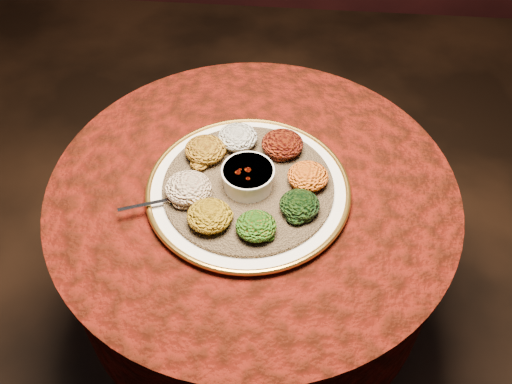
{
  "coord_description": "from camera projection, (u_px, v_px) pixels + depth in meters",
  "views": [
    {
      "loc": [
        0.09,
        -0.87,
        1.73
      ],
      "look_at": [
        0.01,
        -0.04,
        0.76
      ],
      "focal_mm": 40.0,
      "sensor_mm": 36.0,
      "label": 1
    }
  ],
  "objects": [
    {
      "name": "spoon",
      "position": [
        171.0,
        199.0,
        1.26
      ],
      "size": [
        0.14,
        0.07,
        0.01
      ],
      "rotation": [
        0.0,
        0.0,
        -2.78
      ],
      "color": "silver",
      "rests_on": "injera"
    },
    {
      "name": "portion_ayib",
      "position": [
        238.0,
        137.0,
        1.36
      ],
      "size": [
        0.1,
        0.09,
        0.05
      ],
      "primitive_type": "ellipsoid",
      "color": "beige",
      "rests_on": "injera"
    },
    {
      "name": "portion_gomen",
      "position": [
        300.0,
        204.0,
        1.23
      ],
      "size": [
        0.09,
        0.08,
        0.04
      ],
      "primitive_type": "ellipsoid",
      "color": "black",
      "rests_on": "injera"
    },
    {
      "name": "platter",
      "position": [
        248.0,
        189.0,
        1.3
      ],
      "size": [
        0.55,
        0.55,
        0.02
      ],
      "rotation": [
        0.0,
        0.0,
        0.26
      ],
      "color": "white",
      "rests_on": "table"
    },
    {
      "name": "stew_bowl",
      "position": [
        248.0,
        176.0,
        1.27
      ],
      "size": [
        0.12,
        0.12,
        0.05
      ],
      "color": "white",
      "rests_on": "injera"
    },
    {
      "name": "injera",
      "position": [
        248.0,
        186.0,
        1.3
      ],
      "size": [
        0.4,
        0.4,
        0.01
      ],
      "primitive_type": "cylinder",
      "rotation": [
        0.0,
        0.0,
        0.02
      ],
      "color": "olive",
      "rests_on": "platter"
    },
    {
      "name": "portion_kik",
      "position": [
        210.0,
        216.0,
        1.2
      ],
      "size": [
        0.1,
        0.09,
        0.05
      ],
      "primitive_type": "ellipsoid",
      "color": "#99710D",
      "rests_on": "injera"
    },
    {
      "name": "portion_tikil",
      "position": [
        308.0,
        176.0,
        1.28
      ],
      "size": [
        0.09,
        0.09,
        0.04
      ],
      "primitive_type": "ellipsoid",
      "color": "#B4770F",
      "rests_on": "injera"
    },
    {
      "name": "portion_timatim",
      "position": [
        188.0,
        188.0,
        1.25
      ],
      "size": [
        0.1,
        0.1,
        0.05
      ],
      "primitive_type": "ellipsoid",
      "color": "maroon",
      "rests_on": "injera"
    },
    {
      "name": "portion_kitfo",
      "position": [
        282.0,
        144.0,
        1.35
      ],
      "size": [
        0.1,
        0.09,
        0.05
      ],
      "primitive_type": "ellipsoid",
      "color": "black",
      "rests_on": "injera"
    },
    {
      "name": "table",
      "position": [
        253.0,
        233.0,
        1.46
      ],
      "size": [
        0.96,
        0.96,
        0.73
      ],
      "color": "black",
      "rests_on": "ground"
    },
    {
      "name": "portion_shiro",
      "position": [
        205.0,
        150.0,
        1.33
      ],
      "size": [
        0.1,
        0.09,
        0.05
      ],
      "primitive_type": "ellipsoid",
      "color": "#A47113",
      "rests_on": "injera"
    },
    {
      "name": "portion_mixveg",
      "position": [
        256.0,
        226.0,
        1.19
      ],
      "size": [
        0.09,
        0.08,
        0.04
      ],
      "primitive_type": "ellipsoid",
      "color": "#9D2D0A",
      "rests_on": "injera"
    }
  ]
}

